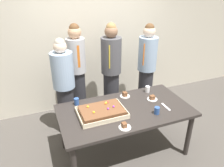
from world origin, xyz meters
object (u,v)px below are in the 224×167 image
Objects in this scene: person_far_right_suit at (77,71)px; person_striped_tie_right at (147,67)px; person_green_shirt_behind at (64,88)px; plated_slice_near_right at (125,95)px; party_table at (125,114)px; cake_server_utensil at (166,107)px; sheet_cake at (102,112)px; plated_slice_near_left at (125,126)px; drink_cup_nearest at (157,111)px; person_serving_front at (111,71)px; drink_cup_middle at (148,89)px; plated_slice_far_left at (152,98)px; drink_cup_far_end at (77,101)px.

person_striped_tie_right is at bearing 79.11° from person_far_right_suit.
plated_slice_near_right is at bearing 37.29° from person_green_shirt_behind.
party_table is at bearing 9.50° from person_striped_tie_right.
sheet_cake is at bearing 170.00° from cake_server_utensil.
sheet_cake is at bearing 0.03° from person_green_shirt_behind.
person_striped_tie_right is (1.04, 1.32, 0.11)m from plated_slice_near_left.
person_serving_front is (-0.17, 1.25, 0.11)m from drink_cup_nearest.
person_serving_front reaches higher than party_table.
person_green_shirt_behind is (-0.86, -0.22, -0.07)m from person_serving_front.
person_striped_tie_right is (0.72, 0.63, 0.11)m from plated_slice_near_right.
person_far_right_suit reaches higher than drink_cup_middle.
plated_slice_far_left is at bearing 10.92° from party_table.
person_far_right_suit reaches higher than plated_slice_near_right.
person_serving_front reaches higher than plated_slice_near_right.
person_far_right_suit is (-0.05, 1.14, 0.14)m from sheet_cake.
drink_cup_nearest is 1.00× the size of drink_cup_middle.
plated_slice_near_left is 1.00× the size of plated_slice_far_left.
drink_cup_middle is 1.00× the size of drink_cup_far_end.
plated_slice_near_right is 0.61m from drink_cup_nearest.
cake_server_utensil is at bearing 29.03° from person_green_shirt_behind.
person_striped_tie_right reaches higher than plated_slice_far_left.
person_serving_front reaches higher than drink_cup_nearest.
person_serving_front reaches higher than plated_slice_far_left.
plated_slice_near_right is 0.41m from plated_slice_far_left.
drink_cup_far_end is at bearing -16.22° from person_striped_tie_right.
sheet_cake is 0.58m from plated_slice_near_right.
person_green_shirt_behind is 0.96× the size of person_striped_tie_right.
drink_cup_nearest is 1.32m from person_striped_tie_right.
person_far_right_suit is (0.20, 0.78, 0.13)m from drink_cup_far_end.
plated_slice_far_left is 0.09× the size of person_serving_front.
party_table is 1.12× the size of person_green_shirt_behind.
sheet_cake is 0.41m from plated_slice_near_left.
party_table is 0.42m from plated_slice_near_left.
drink_cup_far_end is 0.43m from person_green_shirt_behind.
drink_cup_nearest is 0.61m from drink_cup_middle.
person_far_right_suit is at bearing -46.79° from person_striped_tie_right.
sheet_cake reaches higher than plated_slice_near_right.
sheet_cake is 0.39× the size of person_green_shirt_behind.
plated_slice_far_left is 0.09× the size of person_green_shirt_behind.
person_green_shirt_behind reaches higher than drink_cup_nearest.
sheet_cake is at bearing -0.00° from person_striped_tie_right.
party_table is 0.36m from sheet_cake.
plated_slice_far_left is 0.09× the size of person_striped_tie_right.
party_table is 1.05× the size of person_far_right_suit.
plated_slice_near_left is at bearing 13.01° from person_serving_front.
drink_cup_far_end is at bearing -11.31° from person_green_shirt_behind.
plated_slice_far_left is at bearing 27.64° from person_striped_tie_right.
plated_slice_near_right is at bearing 66.49° from party_table.
person_green_shirt_behind is 0.48m from person_far_right_suit.
drink_cup_middle reaches higher than plated_slice_near_right.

